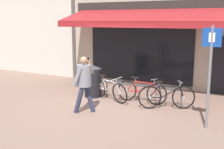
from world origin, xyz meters
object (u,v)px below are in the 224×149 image
Objects in this scene: bicycle_red at (141,91)px; litter_bin at (93,81)px; bicycle_silver at (109,89)px; pedestrian_adult at (84,79)px; parking_sign at (210,67)px; bicycle_black at (166,96)px.

litter_bin is (-1.76, -0.10, 0.19)m from bicycle_red.
bicycle_silver is at bearing -13.67° from litter_bin.
pedestrian_adult is 0.65× the size of parking_sign.
bicycle_black is at bearing 140.97° from parking_sign.
bicycle_black is (1.96, 0.01, 0.01)m from bicycle_silver.
parking_sign is at bearing -2.58° from pedestrian_adult.
pedestrian_adult is 1.48× the size of litter_bin.
pedestrian_adult reaches higher than bicycle_red.
bicycle_red is at bearing 137.11° from bicycle_black.
bicycle_red is at bearing 149.06° from parking_sign.
bicycle_red is 0.68× the size of parking_sign.
parking_sign is (1.33, -1.08, 1.16)m from bicycle_black.
parking_sign is at bearing -65.75° from bicycle_black.
parking_sign is at bearing -17.24° from litter_bin.
bicycle_black is 2.07m from parking_sign.
bicycle_black is (0.91, -0.26, 0.01)m from bicycle_red.
bicycle_red is 1.77m from litter_bin.
litter_bin is at bearing -174.81° from bicycle_red.
pedestrian_adult is at bearing -67.41° from litter_bin.
bicycle_black is 1.43× the size of litter_bin.
bicycle_silver is at bearing 162.01° from parking_sign.
bicycle_black is 0.96× the size of pedestrian_adult.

